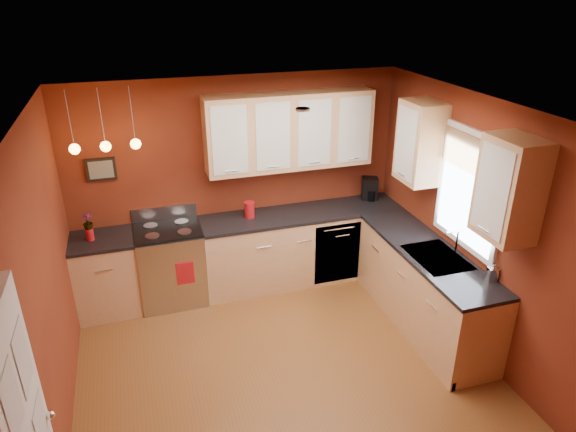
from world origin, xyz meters
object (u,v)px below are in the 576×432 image
object	(u,v)px
gas_range	(171,264)
soap_pump	(493,271)
red_canister	(250,210)
sink	(437,259)
coffee_maker	(370,189)

from	to	relation	value
gas_range	soap_pump	world-z (taller)	soap_pump
soap_pump	red_canister	bearing A→B (deg)	131.87
sink	red_canister	world-z (taller)	sink
coffee_maker	soap_pump	distance (m)	2.20
coffee_maker	soap_pump	bearing A→B (deg)	-63.96
gas_range	coffee_maker	distance (m)	2.70
coffee_maker	sink	bearing A→B (deg)	-70.51
gas_range	coffee_maker	size ratio (longest dim) A/B	3.79
gas_range	soap_pump	size ratio (longest dim) A/B	5.75
gas_range	sink	xyz separation A→B (m)	(2.62, -1.50, 0.43)
gas_range	coffee_maker	world-z (taller)	coffee_maker
gas_range	red_canister	bearing A→B (deg)	2.71
gas_range	coffee_maker	bearing A→B (deg)	2.99
sink	soap_pump	world-z (taller)	sink
gas_range	soap_pump	distance (m)	3.57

